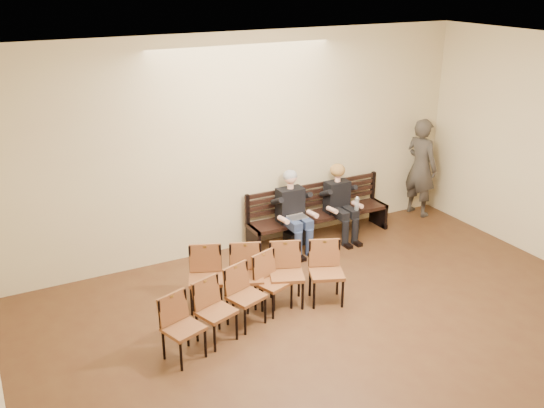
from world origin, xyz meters
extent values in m
cube|color=beige|center=(0.00, 5.00, 1.75)|extent=(8.00, 0.02, 3.50)
cube|color=white|center=(0.00, 0.00, 3.50)|extent=(8.00, 10.00, 0.02)
cube|color=black|center=(1.25, 4.65, 0.23)|extent=(2.60, 0.90, 0.45)
cube|color=silver|center=(0.67, 4.40, 0.56)|extent=(0.31, 0.25, 0.22)
cylinder|color=silver|center=(1.73, 4.24, 0.57)|extent=(0.08, 0.08, 0.24)
cube|color=black|center=(0.75, 4.61, 0.12)|extent=(0.37, 0.28, 0.24)
imported|color=#3D3832|center=(3.50, 4.75, 1.06)|extent=(0.66, 0.86, 2.12)
cube|color=brown|center=(-0.56, 3.09, 0.43)|extent=(2.14, 1.23, 0.87)
cube|color=brown|center=(-1.27, 2.69, 0.40)|extent=(2.00, 1.05, 0.81)
camera|label=1|loc=(-3.90, -3.45, 4.37)|focal=40.00mm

